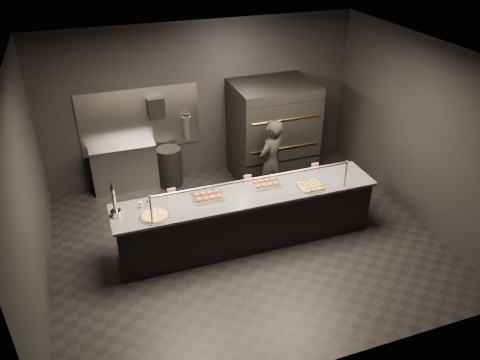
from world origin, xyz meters
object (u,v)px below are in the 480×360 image
Objects in this scene: pizza_oven at (272,131)px; fire_extinguisher at (187,127)px; service_counter at (247,218)px; slider_tray_a at (208,196)px; beer_tap at (115,206)px; square_pizza at (310,186)px; prep_shelf at (125,168)px; trash_bin at (170,167)px; worker at (271,163)px; slider_tray_b at (265,183)px; round_pizza at (155,216)px; towel_dispenser at (156,107)px.

fire_extinguisher is (-1.55, 0.50, 0.09)m from pizza_oven.
slider_tray_a is at bearing 172.05° from service_counter.
square_pizza is at bearing -3.94° from beer_tap.
service_counter is 3.42× the size of prep_shelf.
trash_bin is (0.82, -0.11, -0.07)m from prep_shelf.
beer_tap is (-0.35, -2.27, 0.64)m from prep_shelf.
slider_tray_a is at bearing 2.12° from worker.
worker is at bearing 50.80° from service_counter.
pizza_oven is at bearing 64.25° from slider_tray_b.
slider_tray_a is (0.84, 0.23, 0.01)m from round_pizza.
slider_tray_b is 0.95m from worker.
beer_tap is 1.12× the size of slider_tray_a.
pizza_oven is 4.32× the size of square_pizza.
beer_tap is 1.36m from slider_tray_a.
worker is at bearing 61.91° from slider_tray_b.
beer_tap is 1.34× the size of round_pizza.
square_pizza is (2.94, -0.20, -0.15)m from beer_tap.
beer_tap is at bearing -124.28° from fire_extinguisher.
square_pizza is (1.89, -2.54, -0.61)m from towel_dispenser.
prep_shelf is at bearing 114.08° from slider_tray_a.
fire_extinguisher reaches higher than square_pizza.
square_pizza is at bearing -43.63° from prep_shelf.
slider_tray_b is at bearing 22.91° from service_counter.
slider_tray_b is (1.80, 0.30, 0.01)m from round_pizza.
round_pizza is 0.27× the size of worker.
trash_bin is at bearing -155.46° from fire_extinguisher.
towel_dispenser is at bearing -70.25° from worker.
fire_extinguisher is 0.31× the size of worker.
towel_dispenser is 2.40m from slider_tray_a.
slider_tray_b reaches higher than trash_bin.
prep_shelf is at bearing 171.46° from pizza_oven.
beer_tap reaches higher than slider_tray_a.
worker reaches higher than slider_tray_b.
prep_shelf is 1.57× the size of trash_bin.
prep_shelf is (-2.80, 0.42, -0.52)m from pizza_oven.
towel_dispenser is 2.33m from worker.
pizza_oven reaches higher than fire_extinguisher.
fire_extinguisher is at bearing 83.83° from slider_tray_a.
towel_dispenser reaches higher than worker.
service_counter is 2.30m from pizza_oven.
square_pizza is 1.15m from worker.
service_counter is 0.62m from slider_tray_b.
round_pizza is at bearing -170.52° from slider_tray_b.
slider_tray_a is at bearing -176.01° from slider_tray_b.
prep_shelf is 2.05× the size of beer_tap.
slider_tray_b reaches higher than round_pizza.
pizza_oven is at bearing 37.82° from round_pizza.
slider_tray_b is at bearing 3.99° from slider_tray_a.
beer_tap is at bearing 158.29° from round_pizza.
beer_tap is 2.31m from slider_tray_b.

